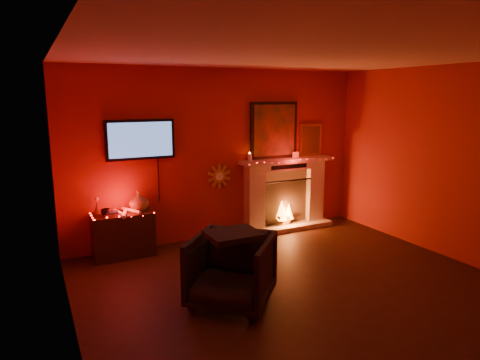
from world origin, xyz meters
The scene contains 6 objects.
room centered at (0.00, 0.00, 1.35)m, with size 5.00×5.00×5.00m.
fireplace centered at (1.14, 2.39, 0.72)m, with size 1.72×0.40×2.18m.
tv centered at (-1.30, 2.45, 1.65)m, with size 1.00×0.07×1.24m.
sunburst_clock centered at (-0.05, 2.48, 1.00)m, with size 0.40×0.03×0.40m.
console_table centered at (-1.63, 2.26, 0.37)m, with size 0.84×0.53×0.93m.
armchair centered at (-0.89, 0.26, 0.39)m, with size 0.84×0.87×0.79m, color black.
Camera 1 is at (-2.77, -3.71, 2.26)m, focal length 32.00 mm.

